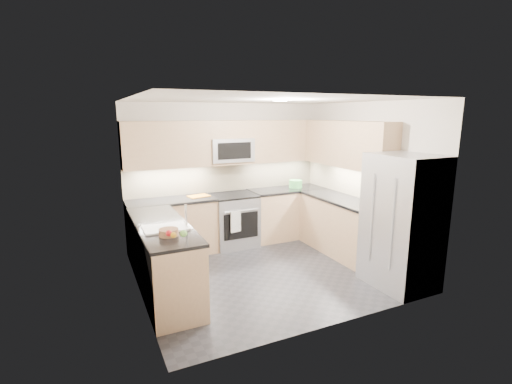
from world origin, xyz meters
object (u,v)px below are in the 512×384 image
Objects in this scene: gas_range at (234,221)px; fruit_basket at (169,232)px; cutting_board at (199,196)px; utensil_bowl at (296,184)px; microwave at (230,150)px; refrigerator at (402,222)px.

fruit_basket reaches higher than gas_range.
cutting_board is 2.09m from fruit_basket.
microwave is at bearing 175.94° from utensil_bowl.
microwave reaches higher than refrigerator.
utensil_bowl is at bearing -4.06° from microwave.
microwave is 3.06× the size of utensil_bowl.
refrigerator is (1.45, -2.55, -0.80)m from microwave.
gas_range is 2.65× the size of cutting_board.
gas_range is 1.25m from microwave.
utensil_bowl is (1.28, -0.09, -0.69)m from microwave.
utensil_bowl is (1.28, 0.03, 0.56)m from gas_range.
microwave is at bearing 4.95° from cutting_board.
gas_range is 4.10× the size of fruit_basket.
microwave reaches higher than utensil_bowl.
fruit_basket is at bearing 168.14° from refrigerator.
cutting_board is at bearing 178.82° from utensil_bowl.
refrigerator is (1.45, -2.43, 0.45)m from gas_range.
microwave is 3.42× the size of fruit_basket.
refrigerator is 8.11× the size of fruit_basket.
gas_range is 1.20× the size of microwave.
microwave is at bearing 90.00° from gas_range.
utensil_bowl is at bearing 33.23° from fruit_basket.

